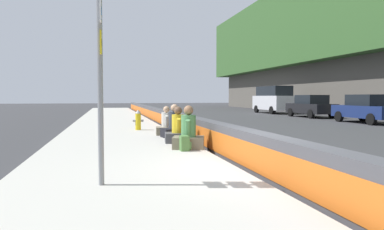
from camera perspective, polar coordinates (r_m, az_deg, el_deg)
The scene contains 13 objects.
ground_plane at distance 7.44m, azimuth 11.03°, elevation -9.38°, with size 160.00×160.00×0.00m, color #353538.
sidewalk_strip at distance 6.79m, azimuth -10.09°, elevation -9.96°, with size 80.00×4.40×0.14m, color #B5B2A8.
jersey_barrier at distance 7.36m, azimuth 11.03°, elevation -6.15°, with size 76.00×0.45×0.85m.
route_sign_post at distance 5.95m, azimuth -14.57°, elevation 9.13°, with size 0.44×0.09×3.60m.
fire_hydrant at distance 15.51m, azimuth -8.68°, elevation -0.74°, with size 0.26×0.46×0.88m.
seated_person_foreground at distance 9.90m, azimuth -0.57°, elevation -3.22°, with size 0.94×1.03×1.20m.
seated_person_middle at distance 11.18m, azimuth -2.27°, elevation -2.62°, with size 0.79×0.89×1.13m.
seated_person_rear at distance 12.57m, azimuth -2.85°, elevation -1.93°, with size 0.84×0.95×1.18m.
seated_person_far at distance 13.47m, azimuth -4.14°, elevation -1.74°, with size 0.74×0.84×1.08m.
backpack at distance 9.48m, azimuth -1.18°, elevation -4.61°, with size 0.32×0.28×0.40m.
parked_car_third at distance 23.56m, azimuth 26.41°, elevation 0.92°, with size 4.53×2.01×1.71m.
parked_car_fourth at distance 28.56m, azimuth 18.60°, elevation 1.38°, with size 4.50×1.95×1.71m.
parked_car_midline at distance 34.37m, azimuth 12.96°, elevation 2.52°, with size 5.12×2.15×2.56m.
Camera 1 is at (-6.61, 3.03, 1.59)m, focal length 33.09 mm.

